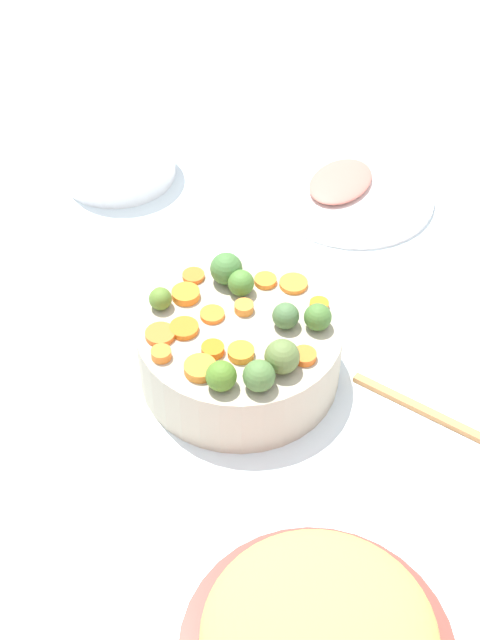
% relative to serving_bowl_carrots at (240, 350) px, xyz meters
% --- Properties ---
extents(tabletop, '(2.40, 2.40, 0.02)m').
position_rel_serving_bowl_carrots_xyz_m(tabletop, '(-0.03, 0.02, -0.06)').
color(tabletop, white).
rests_on(tabletop, ground).
extents(serving_bowl_carrots, '(0.26, 0.26, 0.09)m').
position_rel_serving_bowl_carrots_xyz_m(serving_bowl_carrots, '(0.00, 0.00, 0.00)').
color(serving_bowl_carrots, '#B8AE93').
rests_on(serving_bowl_carrots, tabletop).
extents(stuffing_mound, '(0.20, 0.20, 0.05)m').
position_rel_serving_bowl_carrots_xyz_m(stuffing_mound, '(-0.43, -0.06, 0.11)').
color(stuffing_mound, tan).
rests_on(stuffing_mound, metal_pot).
extents(carrot_slice_0, '(0.04, 0.04, 0.01)m').
position_rel_serving_bowl_carrots_xyz_m(carrot_slice_0, '(-0.04, 0.03, 0.05)').
color(carrot_slice_0, orange).
rests_on(carrot_slice_0, serving_bowl_carrots).
extents(carrot_slice_1, '(0.05, 0.05, 0.01)m').
position_rel_serving_bowl_carrots_xyz_m(carrot_slice_1, '(-0.08, 0.05, 0.05)').
color(carrot_slice_1, orange).
rests_on(carrot_slice_1, serving_bowl_carrots).
extents(carrot_slice_2, '(0.03, 0.03, 0.01)m').
position_rel_serving_bowl_carrots_xyz_m(carrot_slice_2, '(0.03, -0.01, 0.05)').
color(carrot_slice_2, orange).
rests_on(carrot_slice_2, serving_bowl_carrots).
extents(carrot_slice_3, '(0.04, 0.04, 0.01)m').
position_rel_serving_bowl_carrots_xyz_m(carrot_slice_3, '(0.08, -0.04, 0.05)').
color(carrot_slice_3, orange).
rests_on(carrot_slice_3, serving_bowl_carrots).
extents(carrot_slice_4, '(0.04, 0.04, 0.01)m').
position_rel_serving_bowl_carrots_xyz_m(carrot_slice_4, '(0.09, 0.06, 0.05)').
color(carrot_slice_4, orange).
rests_on(carrot_slice_4, serving_bowl_carrots).
extents(carrot_slice_5, '(0.03, 0.03, 0.01)m').
position_rel_serving_bowl_carrots_xyz_m(carrot_slice_5, '(-0.06, -0.08, 0.05)').
color(carrot_slice_5, orange).
rests_on(carrot_slice_5, serving_bowl_carrots).
extents(carrot_slice_6, '(0.03, 0.03, 0.01)m').
position_rel_serving_bowl_carrots_xyz_m(carrot_slice_6, '(0.03, -0.10, 0.05)').
color(carrot_slice_6, orange).
rests_on(carrot_slice_6, serving_bowl_carrots).
extents(carrot_slice_7, '(0.04, 0.04, 0.01)m').
position_rel_serving_bowl_carrots_xyz_m(carrot_slice_7, '(0.02, 0.03, 0.05)').
color(carrot_slice_7, orange).
rests_on(carrot_slice_7, serving_bowl_carrots).
extents(carrot_slice_8, '(0.03, 0.03, 0.01)m').
position_rel_serving_bowl_carrots_xyz_m(carrot_slice_8, '(-0.05, 0.09, 0.05)').
color(carrot_slice_8, orange).
rests_on(carrot_slice_8, serving_bowl_carrots).
extents(carrot_slice_9, '(0.05, 0.05, 0.01)m').
position_rel_serving_bowl_carrots_xyz_m(carrot_slice_9, '(-0.01, 0.07, 0.05)').
color(carrot_slice_9, orange).
rests_on(carrot_slice_9, serving_bowl_carrots).
extents(carrot_slice_10, '(0.04, 0.04, 0.01)m').
position_rel_serving_bowl_carrots_xyz_m(carrot_slice_10, '(-0.05, -0.00, 0.05)').
color(carrot_slice_10, orange).
rests_on(carrot_slice_10, serving_bowl_carrots).
extents(carrot_slice_11, '(0.05, 0.05, 0.01)m').
position_rel_serving_bowl_carrots_xyz_m(carrot_slice_11, '(0.07, -0.07, 0.05)').
color(carrot_slice_11, orange).
rests_on(carrot_slice_11, serving_bowl_carrots).
extents(carrot_slice_12, '(0.05, 0.05, 0.01)m').
position_rel_serving_bowl_carrots_xyz_m(carrot_slice_12, '(0.05, 0.07, 0.05)').
color(carrot_slice_12, orange).
rests_on(carrot_slice_12, serving_bowl_carrots).
extents(carrot_slice_13, '(0.05, 0.05, 0.01)m').
position_rel_serving_bowl_carrots_xyz_m(carrot_slice_13, '(-0.02, 0.10, 0.05)').
color(carrot_slice_13, orange).
rests_on(carrot_slice_13, serving_bowl_carrots).
extents(brussels_sprout_0, '(0.03, 0.03, 0.03)m').
position_rel_serving_bowl_carrots_xyz_m(brussels_sprout_0, '(-0.00, -0.06, 0.06)').
color(brussels_sprout_0, '#476D3D').
rests_on(brussels_sprout_0, serving_bowl_carrots).
extents(brussels_sprout_1, '(0.04, 0.04, 0.04)m').
position_rel_serving_bowl_carrots_xyz_m(brussels_sprout_1, '(-0.10, 0.02, 0.06)').
color(brussels_sprout_1, '#4C7924').
rests_on(brussels_sprout_1, serving_bowl_carrots).
extents(brussels_sprout_2, '(0.04, 0.04, 0.04)m').
position_rel_serving_bowl_carrots_xyz_m(brussels_sprout_2, '(-0.10, -0.02, 0.06)').
color(brussels_sprout_2, '#4C7438').
rests_on(brussels_sprout_2, serving_bowl_carrots).
extents(brussels_sprout_3, '(0.04, 0.04, 0.04)m').
position_rel_serving_bowl_carrots_xyz_m(brussels_sprout_3, '(0.08, 0.02, 0.07)').
color(brussels_sprout_3, '#437436').
rests_on(brussels_sprout_3, serving_bowl_carrots).
extents(brussels_sprout_4, '(0.03, 0.03, 0.03)m').
position_rel_serving_bowl_carrots_xyz_m(brussels_sprout_4, '(0.04, 0.10, 0.06)').
color(brussels_sprout_4, '#567A2A').
rests_on(brussels_sprout_4, serving_bowl_carrots).
extents(brussels_sprout_5, '(0.03, 0.03, 0.03)m').
position_rel_serving_bowl_carrots_xyz_m(brussels_sprout_5, '(0.06, -0.00, 0.06)').
color(brussels_sprout_5, '#4A7D30').
rests_on(brussels_sprout_5, serving_bowl_carrots).
extents(brussels_sprout_6, '(0.03, 0.03, 0.03)m').
position_rel_serving_bowl_carrots_xyz_m(brussels_sprout_6, '(-0.00, -0.10, 0.06)').
color(brussels_sprout_6, '#44722F').
rests_on(brussels_sprout_6, serving_bowl_carrots).
extents(brussels_sprout_7, '(0.04, 0.04, 0.04)m').
position_rel_serving_bowl_carrots_xyz_m(brussels_sprout_7, '(-0.07, -0.05, 0.07)').
color(brussels_sprout_7, '#5C7439').
rests_on(brussels_sprout_7, serving_bowl_carrots).
extents(casserole_dish, '(0.19, 0.19, 0.09)m').
position_rel_serving_bowl_carrots_xyz_m(casserole_dish, '(0.45, 0.19, -0.00)').
color(casserole_dish, white).
rests_on(casserole_dish, tabletop).
extents(ham_plate, '(0.26, 0.26, 0.01)m').
position_rel_serving_bowl_carrots_xyz_m(ham_plate, '(0.38, -0.19, -0.04)').
color(ham_plate, white).
rests_on(ham_plate, tabletop).
extents(ham_slice_main, '(0.16, 0.15, 0.02)m').
position_rel_serving_bowl_carrots_xyz_m(ham_slice_main, '(0.39, -0.17, -0.03)').
color(ham_slice_main, '#C97161').
rests_on(ham_slice_main, ham_plate).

